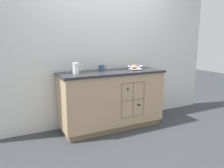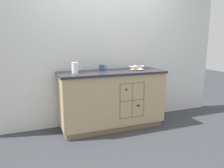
% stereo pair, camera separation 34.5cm
% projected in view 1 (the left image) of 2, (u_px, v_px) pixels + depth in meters
% --- Properties ---
extents(ground_plane, '(14.00, 14.00, 0.00)m').
position_uv_depth(ground_plane, '(112.00, 127.00, 3.60)').
color(ground_plane, '#383A3F').
extents(back_wall, '(4.40, 0.06, 2.55)m').
position_uv_depth(back_wall, '(103.00, 48.00, 3.65)').
color(back_wall, silver).
rests_on(back_wall, ground_plane).
extents(kitchen_island, '(1.68, 0.61, 0.92)m').
position_uv_depth(kitchen_island, '(112.00, 99.00, 3.50)').
color(kitchen_island, '#8B7354').
rests_on(kitchen_island, ground_plane).
extents(fruit_bowl, '(0.25, 0.25, 0.09)m').
position_uv_depth(fruit_bowl, '(135.00, 67.00, 3.62)').
color(fruit_bowl, silver).
rests_on(fruit_bowl, kitchen_island).
extents(white_pitcher, '(0.15, 0.10, 0.16)m').
position_uv_depth(white_pitcher, '(76.00, 68.00, 3.14)').
color(white_pitcher, white).
rests_on(white_pitcher, kitchen_island).
extents(ceramic_mug, '(0.13, 0.09, 0.09)m').
position_uv_depth(ceramic_mug, '(101.00, 68.00, 3.46)').
color(ceramic_mug, '#385684').
rests_on(ceramic_mug, kitchen_island).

